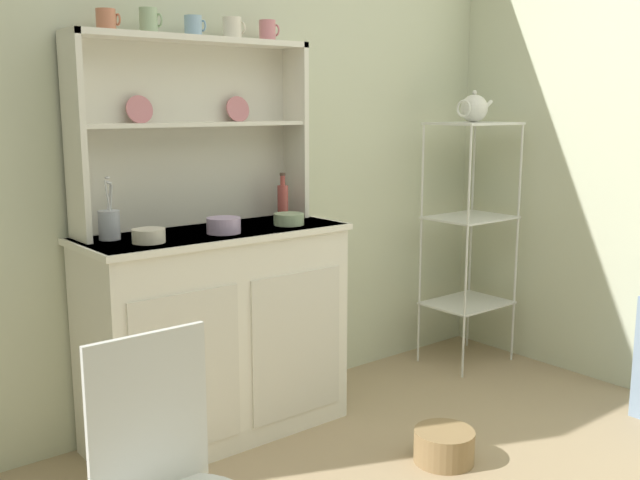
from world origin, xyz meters
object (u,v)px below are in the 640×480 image
object	(u,v)px
hutch_shelf_unit	(190,119)
floor_basket	(444,446)
cup_terracotta_0	(106,20)
jam_bottle	(283,200)
bowl_mixing_large	(149,236)
porcelain_teapot	(474,108)
hutch_cabinet	(217,332)
utensil_jar	(109,224)
bakers_rack	(470,215)
wire_chair	(166,478)

from	to	relation	value
hutch_shelf_unit	floor_basket	distance (m)	1.66
cup_terracotta_0	jam_bottle	xyz separation A→B (m)	(0.77, -0.04, -0.72)
hutch_shelf_unit	bowl_mixing_large	distance (m)	0.58
hutch_shelf_unit	porcelain_teapot	distance (m)	1.53
cup_terracotta_0	porcelain_teapot	distance (m)	1.91
jam_bottle	hutch_cabinet	bearing A→B (deg)	-168.05
hutch_cabinet	hutch_shelf_unit	size ratio (longest dim) A/B	1.07
floor_basket	cup_terracotta_0	xyz separation A→B (m)	(-0.91, 0.89, 1.62)
hutch_shelf_unit	cup_terracotta_0	xyz separation A→B (m)	(-0.36, -0.04, 0.36)
jam_bottle	porcelain_teapot	xyz separation A→B (m)	(1.10, -0.16, 0.40)
floor_basket	cup_terracotta_0	bearing A→B (deg)	135.66
hutch_shelf_unit	cup_terracotta_0	size ratio (longest dim) A/B	12.06
jam_bottle	floor_basket	bearing A→B (deg)	-80.36
cup_terracotta_0	utensil_jar	size ratio (longest dim) A/B	0.36
hutch_shelf_unit	jam_bottle	xyz separation A→B (m)	(0.41, -0.08, -0.36)
bowl_mixing_large	utensil_jar	distance (m)	0.18
bowl_mixing_large	porcelain_teapot	bearing A→B (deg)	0.05
cup_terracotta_0	utensil_jar	xyz separation A→B (m)	(-0.05, -0.04, -0.75)
floor_basket	cup_terracotta_0	world-z (taller)	cup_terracotta_0
hutch_shelf_unit	bakers_rack	world-z (taller)	hutch_shelf_unit
hutch_shelf_unit	wire_chair	world-z (taller)	hutch_shelf_unit
bakers_rack	bowl_mixing_large	size ratio (longest dim) A/B	10.53
jam_bottle	porcelain_teapot	distance (m)	1.19
bowl_mixing_large	porcelain_teapot	xyz separation A→B (m)	(1.83, 0.00, 0.46)
wire_chair	cup_terracotta_0	bearing A→B (deg)	58.83
floor_basket	jam_bottle	xyz separation A→B (m)	(-0.15, 0.85, 0.89)
floor_basket	bowl_mixing_large	xyz separation A→B (m)	(-0.87, 0.69, 0.84)
floor_basket	bowl_mixing_large	size ratio (longest dim) A/B	1.94
bakers_rack	jam_bottle	bearing A→B (deg)	171.87
bowl_mixing_large	porcelain_teapot	distance (m)	1.89
hutch_shelf_unit	hutch_cabinet	bearing A→B (deg)	-90.00
bowl_mixing_large	wire_chair	bearing A→B (deg)	-114.87
jam_bottle	hutch_shelf_unit	bearing A→B (deg)	169.04
hutch_shelf_unit	jam_bottle	distance (m)	0.55
wire_chair	cup_terracotta_0	world-z (taller)	cup_terracotta_0
cup_terracotta_0	porcelain_teapot	world-z (taller)	cup_terracotta_0
bowl_mixing_large	utensil_jar	xyz separation A→B (m)	(-0.09, 0.15, 0.03)
hutch_cabinet	floor_basket	world-z (taller)	hutch_cabinet
wire_chair	porcelain_teapot	xyz separation A→B (m)	(2.30, 1.00, 0.84)
porcelain_teapot	utensil_jar	bearing A→B (deg)	175.54
jam_bottle	utensil_jar	distance (m)	0.82
cup_terracotta_0	bowl_mixing_large	distance (m)	0.81
hutch_cabinet	cup_terracotta_0	size ratio (longest dim) A/B	12.92
wire_chair	floor_basket	size ratio (longest dim) A/B	3.59
hutch_cabinet	jam_bottle	world-z (taller)	jam_bottle
floor_basket	bowl_mixing_large	bearing A→B (deg)	141.55
utensil_jar	porcelain_teapot	xyz separation A→B (m)	(1.92, -0.15, 0.42)
bakers_rack	porcelain_teapot	size ratio (longest dim) A/B	5.57
hutch_shelf_unit	bakers_rack	distance (m)	1.62
cup_terracotta_0	floor_basket	bearing A→B (deg)	-44.34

